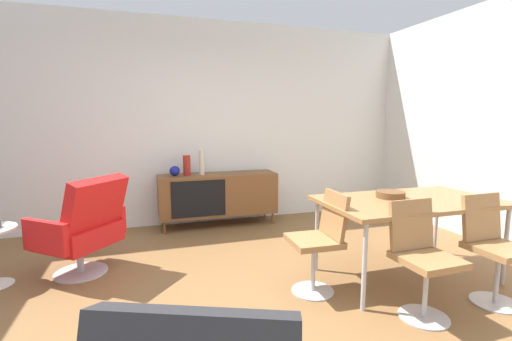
{
  "coord_description": "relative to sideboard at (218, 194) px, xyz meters",
  "views": [
    {
      "loc": [
        -0.67,
        -2.45,
        1.46
      ],
      "look_at": [
        0.31,
        0.64,
        0.99
      ],
      "focal_mm": 25.06,
      "sensor_mm": 36.0,
      "label": 1
    }
  ],
  "objects": [
    {
      "name": "dining_chair_front_left",
      "position": [
        0.97,
        -2.71,
        0.03
      ],
      "size": [
        0.41,
        0.43,
        0.86
      ],
      "color": "#9E7042",
      "rests_on": "ground_plane"
    },
    {
      "name": "wooden_bowl_on_table",
      "position": [
        1.21,
        -2.04,
        0.33
      ],
      "size": [
        0.26,
        0.26,
        0.06
      ],
      "primitive_type": "cylinder",
      "color": "brown",
      "rests_on": "dining_table"
    },
    {
      "name": "vase_ceramic_small",
      "position": [
        -0.41,
        0.0,
        0.41
      ],
      "size": [
        0.1,
        0.1,
        0.27
      ],
      "color": "maroon",
      "rests_on": "sideboard"
    },
    {
      "name": "lounge_chair_red",
      "position": [
        -1.52,
        -1.19,
        0.03
      ],
      "size": [
        0.9,
        0.91,
        0.95
      ],
      "color": "red",
      "rests_on": "ground_plane"
    },
    {
      "name": "dining_chair_front_right",
      "position": [
        1.67,
        -2.71,
        0.03
      ],
      "size": [
        0.41,
        0.43,
        0.86
      ],
      "color": "#9E7042",
      "rests_on": "ground_plane"
    },
    {
      "name": "vase_cobalt",
      "position": [
        -0.22,
        0.0,
        0.45
      ],
      "size": [
        0.07,
        0.07,
        0.34
      ],
      "color": "beige",
      "rests_on": "sideboard"
    },
    {
      "name": "dining_table",
      "position": [
        1.32,
        -2.16,
        0.26
      ],
      "size": [
        1.6,
        0.9,
        0.74
      ],
      "color": "olive",
      "rests_on": "ground_plane"
    },
    {
      "name": "wall_back",
      "position": [
        -0.29,
        0.3,
        0.96
      ],
      "size": [
        6.8,
        0.12,
        2.8
      ],
      "primitive_type": "cube",
      "color": "silver",
      "rests_on": "ground_plane"
    },
    {
      "name": "ground_plane",
      "position": [
        -0.29,
        -2.3,
        -0.44
      ],
      "size": [
        8.32,
        8.32,
        0.0
      ],
      "primitive_type": "plane",
      "color": "brown"
    },
    {
      "name": "dining_chair_near_window",
      "position": [
        0.44,
        -2.16,
        0.03
      ],
      "size": [
        0.44,
        0.41,
        0.86
      ],
      "color": "#9E7042",
      "rests_on": "ground_plane"
    },
    {
      "name": "vase_sculptural_dark",
      "position": [
        -0.57,
        0.0,
        0.35
      ],
      "size": [
        0.14,
        0.14,
        0.13
      ],
      "color": "navy",
      "rests_on": "sideboard"
    },
    {
      "name": "sideboard",
      "position": [
        0.0,
        0.0,
        0.0
      ],
      "size": [
        1.6,
        0.45,
        0.72
      ],
      "color": "brown",
      "rests_on": "ground_plane"
    }
  ]
}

